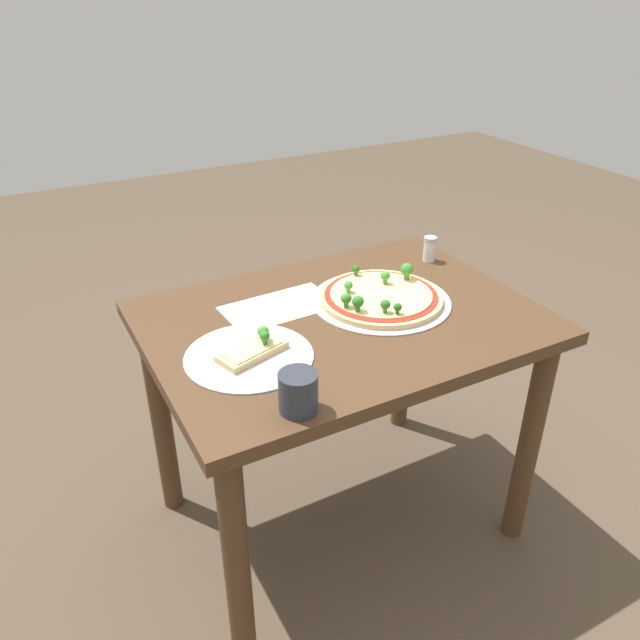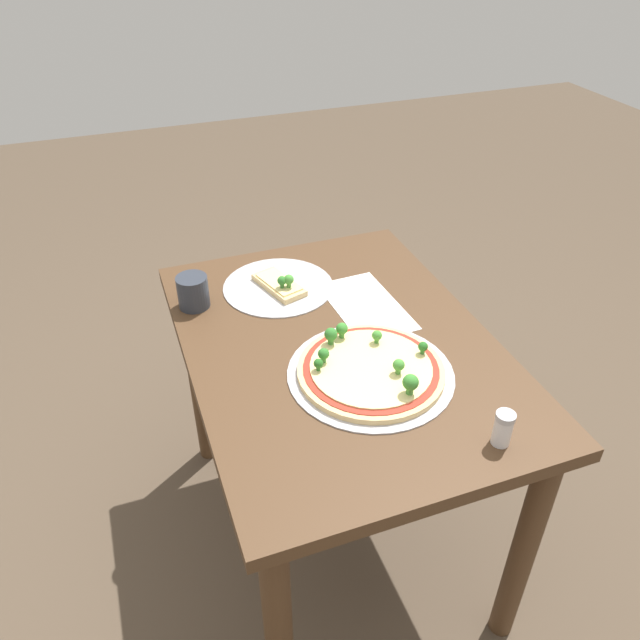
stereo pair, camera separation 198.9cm
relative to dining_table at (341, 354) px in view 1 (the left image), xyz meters
name	(u,v)px [view 1 (the left image)]	position (x,y,z in m)	size (l,w,h in m)	color
ground_plane	(338,516)	(0.00, 0.00, -0.61)	(8.00, 8.00, 0.00)	brown
dining_table	(341,354)	(0.00, 0.00, 0.00)	(1.00, 0.73, 0.72)	#4C331E
pizza_tray_whole	(381,297)	(0.13, 0.02, 0.13)	(0.38, 0.38, 0.07)	#B7B7BC
pizza_tray_slice	(251,353)	(-0.28, -0.07, 0.13)	(0.30, 0.30, 0.06)	#B7B7BC
drinking_cup	(298,392)	(-0.28, -0.30, 0.16)	(0.08, 0.08, 0.09)	#2D333D
condiment_shaker	(430,249)	(0.41, 0.18, 0.16)	(0.04, 0.04, 0.08)	silver
paper_menu	(279,307)	(-0.12, 0.12, 0.12)	(0.30, 0.17, 0.00)	white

